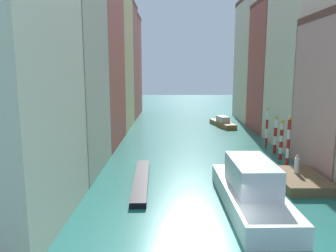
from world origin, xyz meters
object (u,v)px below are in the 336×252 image
vaporetto_white (251,190)px  person_on_dock (297,165)px  waterfront_dock (300,180)px  mooring_pole_3 (267,127)px  mooring_pole_2 (275,134)px  mooring_pole_1 (281,139)px  motorboat_0 (223,123)px  mooring_pole_0 (288,142)px  gondola_black (141,180)px

vaporetto_white → person_on_dock: bearing=45.5°
waterfront_dock → mooring_pole_3: 13.15m
mooring_pole_3 → mooring_pole_2: bearing=-87.7°
mooring_pole_1 → mooring_pole_3: (0.09, 5.41, 0.30)m
vaporetto_white → motorboat_0: vaporetto_white is taller
mooring_pole_1 → motorboat_0: mooring_pole_1 is taller
mooring_pole_1 → mooring_pole_3: 5.42m
mooring_pole_0 → motorboat_0: 22.90m
person_on_dock → mooring_pole_1: bearing=81.8°
waterfront_dock → mooring_pole_3: (1.02, 12.96, 2.01)m
mooring_pole_3 → vaporetto_white: size_ratio=0.42×
person_on_dock → mooring_pole_2: size_ratio=0.36×
mooring_pole_2 → mooring_pole_3: (-0.12, 2.86, 0.26)m
person_on_dock → vaporetto_white: bearing=-134.5°
mooring_pole_3 → mooring_pole_1: bearing=-91.0°
mooring_pole_1 → mooring_pole_2: 2.56m
mooring_pole_2 → waterfront_dock: bearing=-96.4°
mooring_pole_1 → motorboat_0: 20.22m
person_on_dock → mooring_pole_2: bearing=82.8°
mooring_pole_2 → motorboat_0: 17.74m
waterfront_dock → motorboat_0: (-1.85, 27.52, 0.19)m
motorboat_0 → vaporetto_white: bearing=-95.6°
mooring_pole_1 → mooring_pole_2: (0.21, 2.55, 0.04)m
person_on_dock → gondola_black: person_on_dock is taller
mooring_pole_3 → person_on_dock: bearing=-95.0°
waterfront_dock → vaporetto_white: bearing=-139.2°
mooring_pole_2 → vaporetto_white: bearing=-113.0°
mooring_pole_0 → gondola_black: 14.28m
mooring_pole_1 → motorboat_0: size_ratio=0.55×
person_on_dock → gondola_black: size_ratio=0.15×
mooring_pole_0 → vaporetto_white: (-5.63, -9.13, -1.25)m
waterfront_dock → person_on_dock: size_ratio=3.76×
mooring_pole_0 → vaporetto_white: 10.80m
person_on_dock → mooring_pole_0: mooring_pole_0 is taller
person_on_dock → mooring_pole_3: bearing=85.0°
person_on_dock → gondola_black: (-12.66, -0.35, -1.24)m
mooring_pole_0 → motorboat_0: (-2.50, 22.69, -1.88)m
mooring_pole_3 → motorboat_0: mooring_pole_3 is taller
mooring_pole_2 → mooring_pole_3: size_ratio=0.89×
vaporetto_white → motorboat_0: 31.98m
mooring_pole_3 → gondola_black: size_ratio=0.45×
vaporetto_white → mooring_pole_1: bearing=63.5°
mooring_pole_2 → mooring_pole_3: bearing=92.3°
person_on_dock → vaporetto_white: size_ratio=0.14×
waterfront_dock → mooring_pole_1: bearing=83.0°
mooring_pole_2 → gondola_black: 17.05m
mooring_pole_1 → gondola_black: 15.55m
mooring_pole_3 → motorboat_0: 14.95m
mooring_pole_1 → waterfront_dock: bearing=-97.0°
mooring_pole_3 → vaporetto_white: mooring_pole_3 is taller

